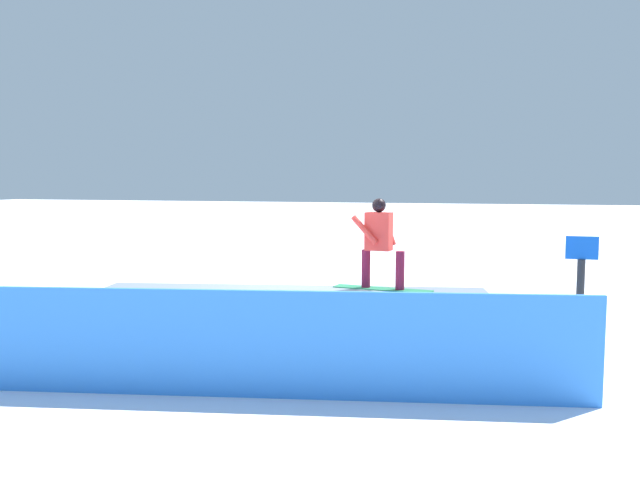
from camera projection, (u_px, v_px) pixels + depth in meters
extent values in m
plane|color=white|center=(294.00, 332.00, 10.09)|extent=(120.00, 120.00, 0.00)
cube|color=blue|center=(293.00, 311.00, 10.06)|extent=(6.08, 1.75, 0.69)
cube|color=red|center=(293.00, 322.00, 10.08)|extent=(6.09, 1.76, 0.16)
cube|color=#8592A5|center=(293.00, 289.00, 10.02)|extent=(6.09, 1.81, 0.04)
cube|color=#298154|center=(383.00, 289.00, 9.90)|extent=(1.61, 0.48, 0.01)
cylinder|color=maroon|center=(366.00, 269.00, 9.99)|extent=(0.16, 0.16, 0.61)
cylinder|color=maroon|center=(400.00, 271.00, 9.76)|extent=(0.16, 0.16, 0.61)
cube|color=#EF3A30|center=(379.00, 231.00, 9.85)|extent=(0.43, 0.29, 0.60)
sphere|color=black|center=(379.00, 205.00, 9.81)|extent=(0.22, 0.22, 0.22)
cylinder|color=#EF3A30|center=(365.00, 230.00, 9.76)|extent=(0.45, 0.14, 0.46)
cylinder|color=#EF3A30|center=(388.00, 229.00, 9.96)|extent=(0.29, 0.12, 0.55)
cube|color=#3585EF|center=(204.00, 343.00, 7.05)|extent=(8.58, 1.83, 1.23)
cylinder|color=#262628|center=(579.00, 313.00, 8.18)|extent=(0.10, 0.10, 1.42)
cube|color=blue|center=(582.00, 248.00, 8.10)|extent=(0.40, 0.04, 0.30)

